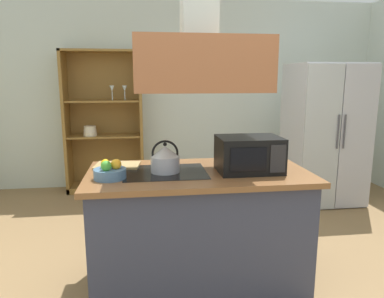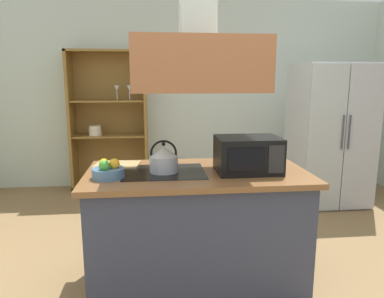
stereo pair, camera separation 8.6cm
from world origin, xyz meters
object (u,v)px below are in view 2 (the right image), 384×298
at_px(refrigerator, 329,135).
at_px(microwave, 248,155).
at_px(dish_cabinet, 110,129).
at_px(cutting_board, 117,165).
at_px(fruit_bowl, 108,171).
at_px(kettle, 164,159).

height_order(refrigerator, microwave, refrigerator).
height_order(dish_cabinet, cutting_board, dish_cabinet).
xyz_separation_m(cutting_board, microwave, (0.98, -0.28, 0.12)).
height_order(cutting_board, fruit_bowl, fruit_bowl).
distance_m(refrigerator, dish_cabinet, 2.97).
bearing_deg(microwave, kettle, 174.80).
relative_size(refrigerator, kettle, 7.44).
relative_size(kettle, cutting_board, 0.70).
height_order(kettle, fruit_bowl, kettle).
bearing_deg(microwave, cutting_board, 163.83).
distance_m(cutting_board, microwave, 1.02).
xyz_separation_m(dish_cabinet, kettle, (0.70, -2.60, 0.13)).
bearing_deg(kettle, microwave, -5.20).
xyz_separation_m(dish_cabinet, fruit_bowl, (0.31, -2.72, 0.08)).
distance_m(dish_cabinet, fruit_bowl, 2.73).
relative_size(dish_cabinet, microwave, 4.26).
relative_size(dish_cabinet, kettle, 8.26).
relative_size(cutting_board, fruit_bowl, 1.53).
distance_m(refrigerator, microwave, 2.32).
xyz_separation_m(cutting_board, fruit_bowl, (-0.03, -0.35, 0.04)).
xyz_separation_m(kettle, fruit_bowl, (-0.39, -0.12, -0.05)).
bearing_deg(microwave, refrigerator, 48.99).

